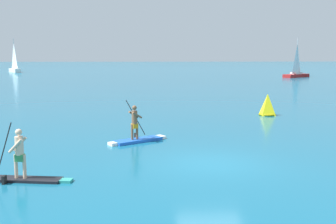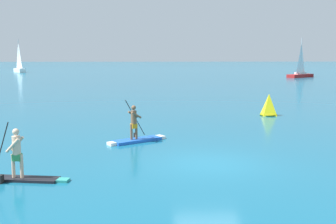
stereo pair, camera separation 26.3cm
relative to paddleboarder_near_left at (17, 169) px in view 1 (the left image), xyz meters
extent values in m
plane|color=#145B7A|center=(6.45, 1.82, -0.38)|extent=(440.00, 440.00, 0.00)
cube|color=black|center=(-0.03, 0.02, -0.34)|extent=(2.90, 0.98, 0.08)
cube|color=teal|center=(1.56, -0.22, -0.34)|extent=(0.40, 0.39, 0.08)
cylinder|color=beige|center=(-0.03, 0.02, 0.08)|extent=(0.11, 0.11, 0.75)
cylinder|color=beige|center=(0.24, -0.02, 0.08)|extent=(0.11, 0.11, 0.75)
cube|color=#338C4C|center=(0.11, 0.00, 0.36)|extent=(0.29, 0.26, 0.22)
cylinder|color=beige|center=(0.11, 0.00, 0.74)|extent=(0.26, 0.26, 0.58)
sphere|color=beige|center=(0.11, 0.00, 1.17)|extent=(0.21, 0.21, 0.21)
cylinder|color=beige|center=(0.03, -0.15, 0.77)|extent=(0.47, 0.16, 0.48)
cylinder|color=beige|center=(0.08, 0.15, 0.77)|extent=(0.47, 0.16, 0.48)
cylinder|color=black|center=(-0.30, -0.33, 0.59)|extent=(0.65, 0.13, 1.90)
cube|color=black|center=(-0.30, -0.33, -0.28)|extent=(0.11, 0.21, 0.32)
cube|color=blue|center=(3.68, 5.74, -0.32)|extent=(2.31, 1.86, 0.13)
cube|color=white|center=(4.76, 6.46, -0.32)|extent=(0.51, 0.57, 0.13)
cube|color=white|center=(2.60, 5.02, -0.32)|extent=(0.47, 0.51, 0.13)
cylinder|color=brown|center=(3.66, 5.73, 0.10)|extent=(0.11, 0.11, 0.71)
cylinder|color=brown|center=(3.44, 5.58, 0.10)|extent=(0.11, 0.11, 0.71)
cube|color=orange|center=(3.55, 5.65, 0.37)|extent=(0.34, 0.33, 0.22)
cylinder|color=brown|center=(3.55, 5.65, 0.76)|extent=(0.26, 0.26, 0.60)
sphere|color=brown|center=(3.55, 5.65, 1.20)|extent=(0.21, 0.21, 0.21)
cylinder|color=brown|center=(3.51, 5.81, 0.87)|extent=(0.47, 0.41, 0.39)
cylinder|color=brown|center=(3.68, 5.56, 0.87)|extent=(0.47, 0.41, 0.39)
cylinder|color=black|center=(3.59, 6.22, 0.65)|extent=(0.88, 0.64, 1.74)
cube|color=black|center=(3.59, 6.22, -0.23)|extent=(0.18, 0.21, 0.32)
pyramid|color=yellow|center=(12.00, 13.69, 0.32)|extent=(1.27, 1.27, 1.41)
torus|color=olive|center=(12.00, 13.69, -0.32)|extent=(1.11, 1.11, 0.12)
cube|color=white|center=(-25.04, 82.38, 0.04)|extent=(3.81, 5.00, 0.84)
cylinder|color=#B2B2B7|center=(-25.04, 82.38, 3.74)|extent=(0.12, 0.12, 6.56)
pyramid|color=white|center=(-25.04, 82.38, 3.48)|extent=(1.50, 1.84, 5.84)
cube|color=#A51E1E|center=(30.40, 59.02, -0.10)|extent=(5.73, 5.00, 0.56)
cylinder|color=#B2B2B7|center=(30.40, 59.02, 3.30)|extent=(0.12, 0.12, 6.25)
pyramid|color=white|center=(30.40, 59.02, 2.88)|extent=(1.87, 2.10, 5.21)
cube|color=silver|center=(30.40, 59.02, 0.34)|extent=(2.40, 2.22, 0.34)
camera|label=1|loc=(4.06, -13.02, 3.56)|focal=44.78mm
camera|label=2|loc=(4.32, -13.03, 3.56)|focal=44.78mm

